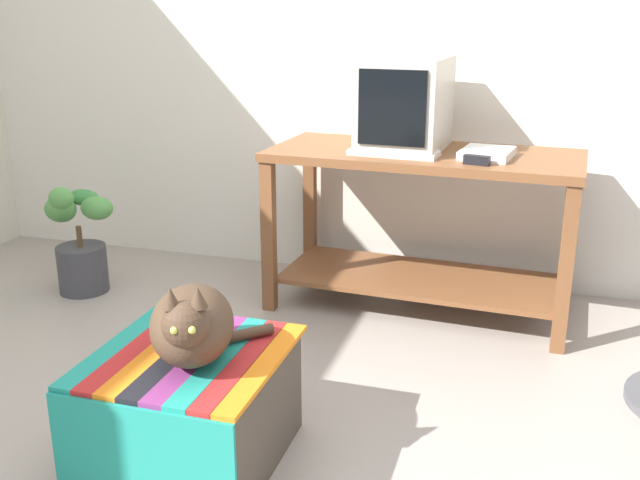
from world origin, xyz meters
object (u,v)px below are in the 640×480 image
Objects in this scene: ottoman_with_blanket at (191,407)px; cat at (192,324)px; desk at (422,203)px; book at (487,153)px; potted_plant at (80,246)px; keyboard at (394,153)px; tv_monitor at (405,105)px; stapler at (477,160)px.

ottoman_with_blanket is 0.32m from cat.
desk is 3.13× the size of cat.
book reaches higher than potted_plant.
desk is 0.31m from keyboard.
potted_plant is (-1.58, -0.16, -0.54)m from keyboard.
desk is 2.84× the size of tv_monitor.
book is at bearing 14.60° from keyboard.
cat reaches higher than potted_plant.
keyboard reaches higher than ottoman_with_blanket.
desk is 3.64× the size of keyboard.
book reaches higher than desk.
ottoman_with_blanket is 1.58m from stapler.
potted_plant is at bearing 135.81° from ottoman_with_blanket.
desk is at bearing 53.29° from cat.
book is 1.72m from ottoman_with_blanket.
ottoman_with_blanket is at bearing -101.01° from tv_monitor.
stapler is at bearing -9.74° from keyboard.
stapler is at bearing -38.57° from desk.
stapler is at bearing 2.02° from potted_plant.
cat is (-0.73, -1.46, -0.29)m from book.
book is 0.41× the size of ottoman_with_blanket.
potted_plant is at bearing 115.49° from cat.
book is 2.08m from potted_plant.
desk reaches higher than cat.
tv_monitor is 1.28× the size of keyboard.
book is at bearing -12.09° from tv_monitor.
book reaches higher than cat.
keyboard reaches higher than cat.
book is 0.17m from stapler.
desk is at bearing 53.73° from keyboard.
cat reaches higher than ottoman_with_blanket.
tv_monitor is (-0.11, 0.04, 0.45)m from desk.
book is at bearing -9.28° from desk.
keyboard is 0.63× the size of ottoman_with_blanket.
book is 1.66m from cat.
ottoman_with_blanket is at bearing -105.15° from desk.
tv_monitor is at bearing 172.23° from book.
keyboard is 0.86× the size of cat.
stapler is (1.96, 0.07, 0.55)m from potted_plant.
stapler reaches higher than desk.
desk is 0.47m from tv_monitor.
keyboard is 1.45m from cat.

